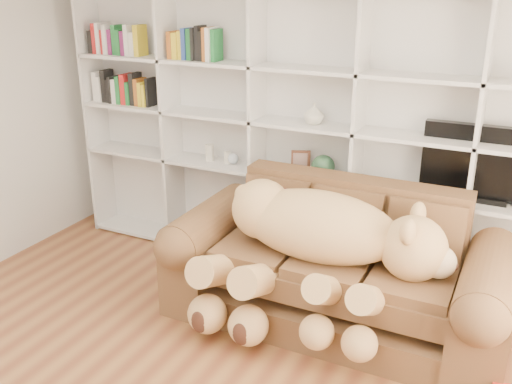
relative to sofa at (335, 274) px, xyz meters
The scene contains 12 objects.
wall_back 1.40m from the sofa, 121.16° to the left, with size 5.00×0.02×2.70m, color silver.
bookshelf 1.40m from the sofa, 136.34° to the left, with size 4.43×0.35×2.40m.
sofa is the anchor object (origin of this frame).
teddy_bear 0.39m from the sofa, 116.52° to the right, with size 1.70×0.96×0.99m.
throw_pillow 0.69m from the sofa, 163.85° to the left, with size 0.39×0.13×0.39m, color maroon.
tv 1.38m from the sofa, 38.84° to the left, with size 0.96×0.18×0.57m.
picture_frame 1.06m from the sofa, 129.94° to the left, with size 0.16×0.03×0.20m, color #512B1B.
green_vase 0.96m from the sofa, 118.39° to the left, with size 0.20×0.20×0.20m, color #2C5638.
figurine_tall 1.69m from the sofa, 155.10° to the left, with size 0.08×0.08×0.15m, color beige.
figurine_short 1.53m from the sofa, 152.00° to the left, with size 0.06×0.06×0.11m, color beige.
snow_globe 1.48m from the sofa, 150.90° to the left, with size 0.10×0.10×0.10m, color silver.
shelf_vase 1.30m from the sofa, 124.42° to the left, with size 0.16×0.16×0.17m, color beige.
Camera 1 is at (1.63, -1.96, 2.43)m, focal length 40.00 mm.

